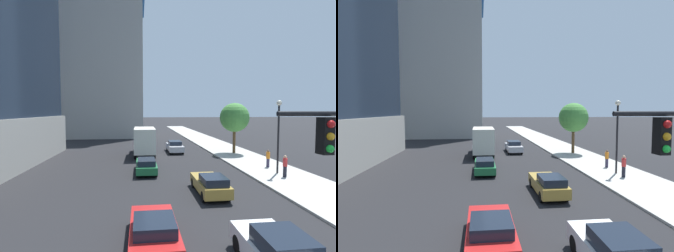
# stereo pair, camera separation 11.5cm
# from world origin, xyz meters

# --- Properties ---
(sidewalk) EXTENTS (5.50, 120.00, 0.15)m
(sidewalk) POSITION_xyz_m (8.92, 20.00, 0.07)
(sidewalk) COLOR #B2AFA8
(sidewalk) RESTS_ON ground
(construction_building) EXTENTS (21.28, 14.65, 38.02)m
(construction_building) POSITION_xyz_m (-10.18, 50.94, 16.92)
(construction_building) COLOR #B2AFA8
(construction_building) RESTS_ON ground
(street_lamp) EXTENTS (0.44, 0.44, 6.21)m
(street_lamp) POSITION_xyz_m (8.84, 15.80, 4.18)
(street_lamp) COLOR black
(street_lamp) RESTS_ON sidewalk
(street_tree) EXTENTS (3.64, 3.64, 6.30)m
(street_tree) POSITION_xyz_m (8.94, 25.95, 4.61)
(street_tree) COLOR brown
(street_tree) RESTS_ON sidewalk
(car_gold) EXTENTS (1.75, 4.21, 1.40)m
(car_gold) POSITION_xyz_m (1.69, 11.54, 0.70)
(car_gold) COLOR #AD8938
(car_gold) RESTS_ON ground
(car_green) EXTENTS (1.77, 4.54, 1.33)m
(car_green) POSITION_xyz_m (-2.33, 17.72, 0.68)
(car_green) COLOR #1E6638
(car_green) RESTS_ON ground
(car_red) EXTENTS (1.92, 4.13, 1.29)m
(car_red) POSITION_xyz_m (-2.33, 5.82, 0.65)
(car_red) COLOR red
(car_red) RESTS_ON ground
(car_silver) EXTENTS (1.85, 4.71, 1.51)m
(car_silver) POSITION_xyz_m (1.69, 28.21, 0.76)
(car_silver) COLOR #B7B7BC
(car_silver) RESTS_ON ground
(box_truck) EXTENTS (2.42, 7.70, 3.43)m
(box_truck) POSITION_xyz_m (-2.33, 26.29, 1.89)
(box_truck) COLOR #1E4799
(box_truck) RESTS_ON ground
(pedestrian_orange_shirt) EXTENTS (0.34, 0.34, 1.64)m
(pedestrian_orange_shirt) POSITION_xyz_m (9.17, 18.00, 0.99)
(pedestrian_orange_shirt) COLOR #38334C
(pedestrian_orange_shirt) RESTS_ON sidewalk
(pedestrian_red_shirt) EXTENTS (0.34, 0.34, 1.75)m
(pedestrian_red_shirt) POSITION_xyz_m (8.75, 14.56, 1.05)
(pedestrian_red_shirt) COLOR black
(pedestrian_red_shirt) RESTS_ON sidewalk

